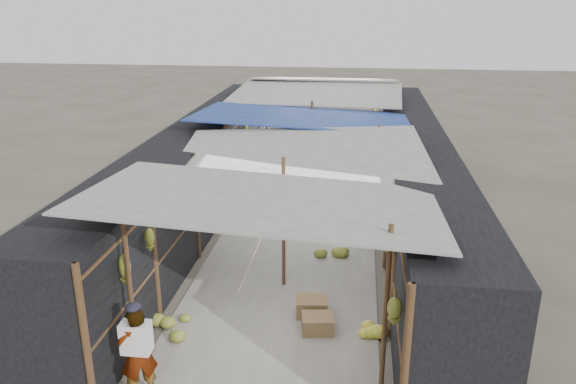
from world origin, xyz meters
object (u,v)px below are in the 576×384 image
at_px(shopper_blue, 297,176).
at_px(vendor_seated, 369,171).
at_px(vendor_elderly, 138,353).
at_px(crate_near, 312,307).
at_px(black_basin, 365,224).

xyz_separation_m(shopper_blue, vendor_seated, (1.97, 2.01, -0.39)).
distance_m(vendor_elderly, vendor_seated, 10.67).
bearing_deg(vendor_elderly, shopper_blue, -130.27).
xyz_separation_m(crate_near, black_basin, (0.95, 4.20, -0.08)).
distance_m(black_basin, vendor_seated, 3.52).
height_order(black_basin, shopper_blue, shopper_blue).
height_order(black_basin, vendor_elderly, vendor_elderly).
xyz_separation_m(vendor_elderly, shopper_blue, (1.28, 8.15, 0.07)).
bearing_deg(shopper_blue, vendor_elderly, -98.68).
xyz_separation_m(crate_near, vendor_elderly, (-2.19, -2.45, 0.55)).
distance_m(shopper_blue, vendor_seated, 2.84).
bearing_deg(vendor_seated, shopper_blue, -67.73).
relative_size(crate_near, shopper_blue, 0.35).
height_order(crate_near, vendor_seated, vendor_seated).
height_order(black_basin, vendor_seated, vendor_seated).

